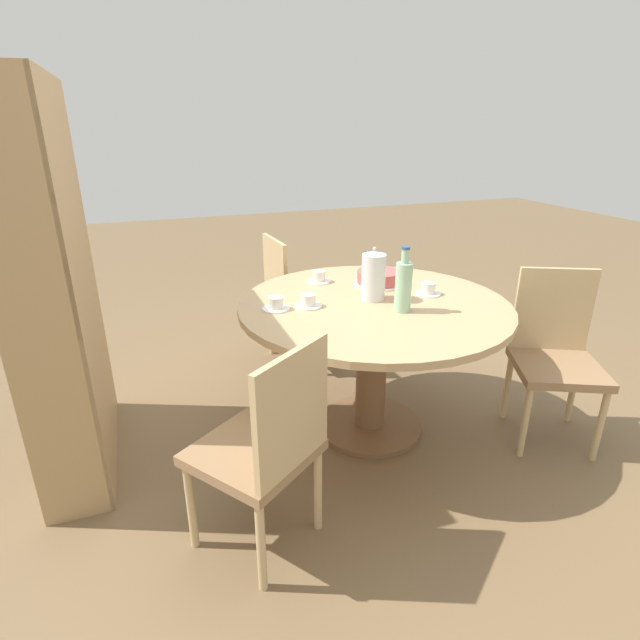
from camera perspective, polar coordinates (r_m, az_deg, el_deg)
name	(u,v)px	position (r m, az deg, el deg)	size (l,w,h in m)	color
ground_plane	(369,427)	(2.89, 5.61, -12.06)	(14.00, 14.00, 0.00)	brown
dining_table	(373,331)	(2.61, 6.08, -1.30)	(1.38, 1.38, 0.75)	brown
chair_a	(555,353)	(2.90, 25.29, -3.45)	(0.56, 0.56, 0.90)	tan
chair_b	(294,298)	(3.43, -2.96, 2.51)	(0.45, 0.45, 0.90)	tan
chair_c	(266,446)	(1.94, -6.24, -14.11)	(0.59, 0.59, 0.90)	tan
bookshelf	(59,291)	(2.56, -27.63, 2.99)	(0.96, 0.28, 1.79)	tan
coffee_pot	(374,276)	(2.56, 6.14, 5.07)	(0.12, 0.12, 0.28)	silver
water_bottle	(403,285)	(2.42, 9.51, 3.94)	(0.08, 0.08, 0.32)	#99C6A3
cake_main	(378,278)	(2.83, 6.70, 4.79)	(0.27, 0.27, 0.08)	white
cup_a	(428,290)	(2.71, 12.27, 3.41)	(0.14, 0.14, 0.06)	white
cup_b	(319,278)	(2.86, -0.13, 4.87)	(0.14, 0.14, 0.06)	white
cup_c	(276,304)	(2.45, -5.07, 1.79)	(0.14, 0.14, 0.06)	white
cup_d	(308,302)	(2.47, -1.35, 2.12)	(0.14, 0.14, 0.06)	white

